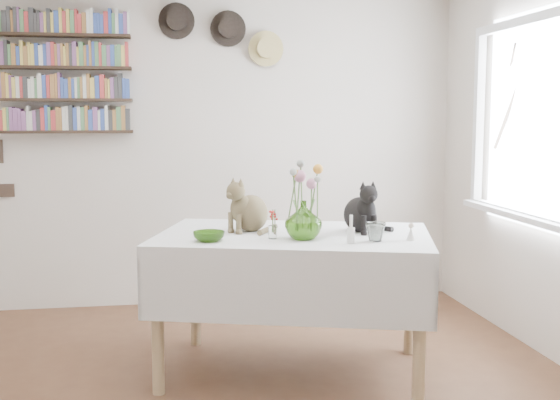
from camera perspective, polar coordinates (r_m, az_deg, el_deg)
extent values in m
cube|color=beige|center=(5.69, -5.72, 4.11)|extent=(4.04, 0.04, 2.54)
cube|color=beige|center=(1.23, 8.92, -6.19)|extent=(4.04, 0.04, 2.54)
cube|color=white|center=(4.82, 19.78, 6.21)|extent=(0.01, 1.40, 1.20)
cube|color=white|center=(4.86, 20.10, 13.65)|extent=(0.06, 1.52, 0.06)
cube|color=white|center=(4.86, 19.48, -1.23)|extent=(0.06, 1.52, 0.06)
cube|color=white|center=(5.47, 16.02, 6.38)|extent=(0.06, 0.06, 1.20)
cube|color=white|center=(4.85, 19.17, -1.24)|extent=(0.12, 1.50, 0.04)
cube|color=white|center=(4.10, 1.15, -3.20)|extent=(1.79, 1.41, 0.07)
cylinder|color=tan|center=(3.93, -9.93, -10.04)|extent=(0.07, 0.07, 0.77)
cylinder|color=tan|center=(3.78, 11.29, -10.77)|extent=(0.07, 0.07, 0.77)
cylinder|color=tan|center=(4.72, -6.91, -7.11)|extent=(0.07, 0.07, 0.77)
cylinder|color=tan|center=(4.59, 10.52, -7.57)|extent=(0.07, 0.07, 0.77)
imported|color=#6DA939|center=(3.89, 1.92, -1.64)|extent=(0.28, 0.28, 0.22)
imported|color=#6DA939|center=(3.86, -5.80, -2.96)|extent=(0.24, 0.24, 0.05)
imported|color=white|center=(3.88, 7.77, -2.58)|extent=(0.11, 0.11, 0.10)
cylinder|color=white|center=(3.79, 5.78, -2.90)|extent=(0.04, 0.04, 0.09)
cylinder|color=white|center=(3.78, 5.80, -1.74)|extent=(0.02, 0.02, 0.07)
cylinder|color=white|center=(3.92, -0.61, -2.62)|extent=(0.05, 0.05, 0.07)
cone|color=white|center=(3.94, 10.59, -2.72)|extent=(0.05, 0.05, 0.07)
sphere|color=beige|center=(3.93, 10.60, -2.06)|extent=(0.03, 0.03, 0.03)
cylinder|color=#4C7233|center=(3.89, 1.46, -0.29)|extent=(0.01, 0.01, 0.30)
sphere|color=#CD7FA1|center=(3.87, 1.47, 1.92)|extent=(0.07, 0.07, 0.07)
cylinder|color=#4C7233|center=(3.87, 2.56, -0.61)|extent=(0.01, 0.01, 0.26)
sphere|color=#CD7FA1|center=(3.86, 2.57, 1.30)|extent=(0.06, 0.06, 0.06)
cylinder|color=#4C7233|center=(3.92, 2.70, 0.07)|extent=(0.01, 0.01, 0.34)
sphere|color=orange|center=(3.90, 2.71, 2.54)|extent=(0.06, 0.06, 0.06)
cylinder|color=#4C7233|center=(3.91, 0.95, -0.17)|extent=(0.01, 0.01, 0.31)
sphere|color=orange|center=(3.89, 0.95, 2.09)|extent=(0.05, 0.05, 0.05)
cylinder|color=#4C7233|center=(3.93, 1.78, 0.30)|extent=(0.01, 0.01, 0.37)
sphere|color=#999E93|center=(3.91, 1.79, 2.99)|extent=(0.04, 0.04, 0.04)
cylinder|color=#4C7233|center=(3.84, 1.28, -0.15)|extent=(0.01, 0.01, 0.33)
sphere|color=#999E93|center=(3.82, 1.29, 2.31)|extent=(0.04, 0.04, 0.04)
cylinder|color=#4C7233|center=(3.86, 3.06, -0.42)|extent=(0.01, 0.01, 0.29)
sphere|color=#999E93|center=(3.84, 3.07, 1.72)|extent=(0.04, 0.04, 0.04)
cube|color=black|center=(5.61, -16.99, 5.33)|extent=(1.00, 0.16, 0.02)
cube|color=black|center=(5.61, -17.08, 7.78)|extent=(1.00, 0.16, 0.02)
cube|color=black|center=(5.62, -17.16, 10.23)|extent=(1.00, 0.16, 0.02)
cube|color=black|center=(5.64, -17.25, 12.66)|extent=(1.00, 0.16, 0.02)
cylinder|color=black|center=(5.66, -8.41, 14.20)|extent=(0.28, 0.02, 0.28)
cylinder|color=black|center=(5.62, -8.40, 14.25)|extent=(0.16, 0.08, 0.16)
cylinder|color=black|center=(5.68, -4.24, 13.72)|extent=(0.28, 0.02, 0.28)
cylinder|color=black|center=(5.64, -4.20, 13.77)|extent=(0.16, 0.08, 0.16)
cylinder|color=tan|center=(5.70, -1.16, 12.20)|extent=(0.28, 0.02, 0.28)
cylinder|color=tan|center=(5.66, -1.09, 12.23)|extent=(0.16, 0.08, 0.16)
cube|color=#38281E|center=(5.79, -21.65, 0.72)|extent=(0.18, 0.02, 0.10)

